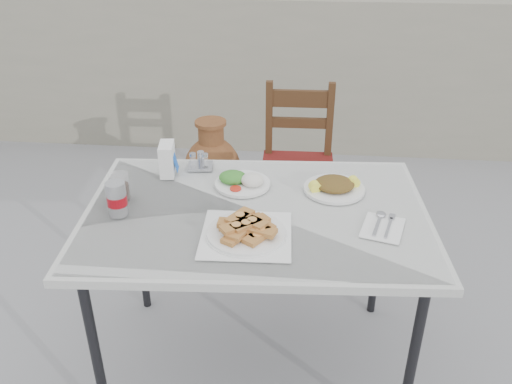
# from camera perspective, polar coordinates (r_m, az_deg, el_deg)

# --- Properties ---
(ground) EXTENTS (80.00, 80.00, 0.00)m
(ground) POSITION_cam_1_polar(r_m,az_deg,el_deg) (2.55, -3.04, -18.72)
(ground) COLOR gray
(ground) RESTS_ON ground
(cafe_table) EXTENTS (1.38, 0.98, 0.81)m
(cafe_table) POSITION_cam_1_polar(r_m,az_deg,el_deg) (2.13, -0.00, -3.22)
(cafe_table) COLOR black
(cafe_table) RESTS_ON ground
(pide_plate) EXTENTS (0.34, 0.34, 0.07)m
(pide_plate) POSITION_cam_1_polar(r_m,az_deg,el_deg) (1.93, -1.04, -3.84)
(pide_plate) COLOR white
(pide_plate) RESTS_ON cafe_table
(salad_rice_plate) EXTENTS (0.23, 0.23, 0.06)m
(salad_rice_plate) POSITION_cam_1_polar(r_m,az_deg,el_deg) (2.26, -1.50, 1.21)
(salad_rice_plate) COLOR white
(salad_rice_plate) RESTS_ON cafe_table
(salad_chopped_plate) EXTENTS (0.25, 0.25, 0.05)m
(salad_chopped_plate) POSITION_cam_1_polar(r_m,az_deg,el_deg) (2.25, 8.24, 0.65)
(salad_chopped_plate) COLOR white
(salad_chopped_plate) RESTS_ON cafe_table
(soda_can) EXTENTS (0.08, 0.08, 0.14)m
(soda_can) POSITION_cam_1_polar(r_m,az_deg,el_deg) (2.10, -14.44, -0.69)
(soda_can) COLOR silver
(soda_can) RESTS_ON cafe_table
(cola_glass) EXTENTS (0.08, 0.08, 0.11)m
(cola_glass) POSITION_cam_1_polar(r_m,az_deg,el_deg) (2.21, -14.10, 0.34)
(cola_glass) COLOR white
(cola_glass) RESTS_ON cafe_table
(napkin_holder) EXTENTS (0.09, 0.12, 0.14)m
(napkin_holder) POSITION_cam_1_polar(r_m,az_deg,el_deg) (2.37, -9.33, 3.43)
(napkin_holder) COLOR white
(napkin_holder) RESTS_ON cafe_table
(condiment_caddy) EXTENTS (0.12, 0.10, 0.08)m
(condiment_caddy) POSITION_cam_1_polar(r_m,az_deg,el_deg) (2.42, -5.92, 3.11)
(condiment_caddy) COLOR #B8B8C0
(condiment_caddy) RESTS_ON cafe_table
(cutlery_napkin) EXTENTS (0.19, 0.22, 0.01)m
(cutlery_napkin) POSITION_cam_1_polar(r_m,az_deg,el_deg) (2.05, 13.19, -3.42)
(cutlery_napkin) COLOR white
(cutlery_napkin) RESTS_ON cafe_table
(chair) EXTENTS (0.42, 0.42, 0.94)m
(chair) POSITION_cam_1_polar(r_m,az_deg,el_deg) (3.19, 4.41, 2.92)
(chair) COLOR #35200E
(chair) RESTS_ON ground
(terracotta_urn) EXTENTS (0.38, 0.38, 0.66)m
(terracotta_urn) POSITION_cam_1_polar(r_m,az_deg,el_deg) (3.49, -4.58, 2.07)
(terracotta_urn) COLOR brown
(terracotta_urn) RESTS_ON ground
(back_wall) EXTENTS (6.00, 0.25, 1.20)m
(back_wall) POSITION_cam_1_polar(r_m,az_deg,el_deg) (4.39, 1.46, 12.05)
(back_wall) COLOR gray
(back_wall) RESTS_ON ground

